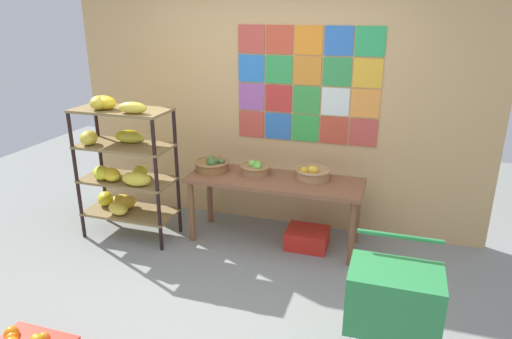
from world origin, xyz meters
TOP-DOWN VIEW (x-y plane):
  - ground at (0.00, 0.00)m, footprint 9.36×9.36m
  - back_wall_with_art at (0.01, 1.71)m, footprint 4.35×0.07m
  - banana_shelf_unit at (-1.33, 0.89)m, footprint 0.93×0.50m
  - display_table at (0.16, 1.21)m, footprint 1.70×0.58m
  - fruit_basket_back_left at (0.51, 1.32)m, footprint 0.34×0.34m
  - fruit_basket_centre at (-0.06, 1.28)m, footprint 0.30×0.30m
  - fruit_basket_right at (-0.51, 1.26)m, footprint 0.36×0.36m
  - produce_crate_under_table at (0.50, 1.21)m, footprint 0.40×0.34m
  - shopping_cart at (1.33, -0.27)m, footprint 0.55×0.42m

SIDE VIEW (x-z plane):
  - ground at x=0.00m, z-range 0.00..0.00m
  - produce_crate_under_table at x=0.50m, z-range 0.00..0.18m
  - shopping_cart at x=1.33m, z-range 0.08..0.97m
  - display_table at x=0.16m, z-range 0.25..0.93m
  - fruit_basket_centre at x=-0.06m, z-range 0.66..0.81m
  - fruit_basket_back_left at x=0.51m, z-range 0.66..0.81m
  - fruit_basket_right at x=-0.51m, z-range 0.66..0.82m
  - banana_shelf_unit at x=-1.33m, z-range 0.07..1.52m
  - back_wall_with_art at x=0.01m, z-range 0.00..2.89m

